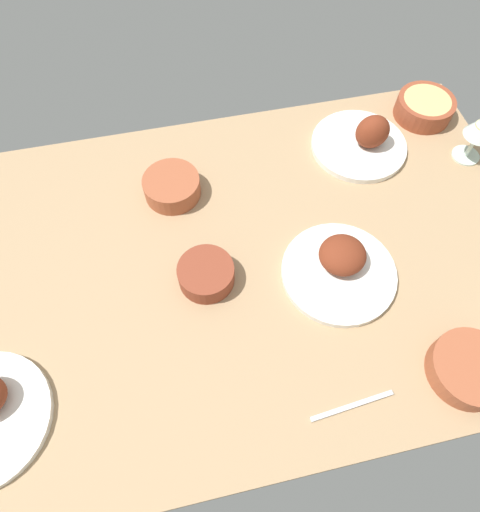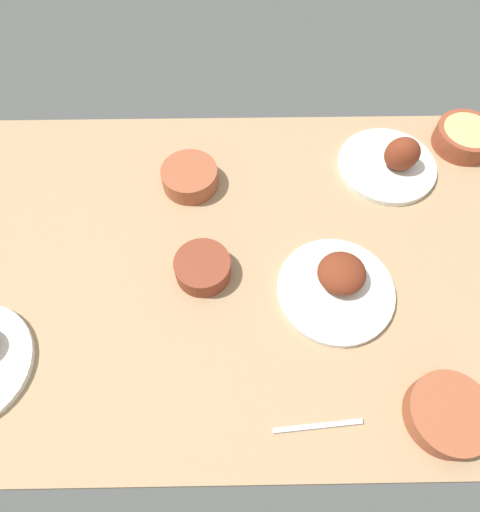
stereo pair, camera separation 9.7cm
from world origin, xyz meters
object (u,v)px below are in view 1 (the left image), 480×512
bowl_potatoes (470,369)px  bowl_pasta (424,107)px  bowl_soup (206,274)px  plate_center_main (363,141)px  bowl_cream (172,186)px  plate_near_viewer (340,266)px  fork_loose (352,406)px

bowl_potatoes → bowl_pasta: bearing=-107.2°
bowl_soup → bowl_potatoes: (-45.74, 30.99, -0.14)cm
plate_center_main → bowl_cream: size_ratio=1.80×
bowl_cream → plate_near_viewer: bearing=138.1°
bowl_pasta → bowl_soup: size_ratio=1.25×
plate_center_main → bowl_pasta: (-20.31, -7.82, 0.38)cm
bowl_pasta → fork_loose: bearing=57.2°
plate_center_main → fork_loose: (24.62, 61.83, -2.16)cm
plate_center_main → bowl_cream: plate_center_main is taller
plate_center_main → fork_loose: plate_center_main is taller
plate_center_main → bowl_potatoes: size_ratio=1.61×
fork_loose → bowl_cream: bearing=109.2°
plate_center_main → bowl_potatoes: 60.44cm
bowl_cream → bowl_pasta: bowl_pasta is taller
bowl_cream → fork_loose: size_ratio=0.81×
plate_near_viewer → plate_center_main: bearing=-117.8°
bowl_soup → fork_loose: size_ratio=0.73×
plate_center_main → plate_near_viewer: (17.73, 33.61, -0.33)cm
plate_center_main → bowl_soup: 55.12cm
bowl_soup → bowl_potatoes: bearing=145.9°
plate_near_viewer → bowl_pasta: 56.25cm
bowl_cream → bowl_pasta: 71.77cm
bowl_soup → bowl_potatoes: bowl_soup is taller
bowl_soup → fork_loose: bowl_soup is taller
bowl_soup → bowl_potatoes: size_ratio=0.80×
plate_near_viewer → bowl_pasta: bearing=-132.6°
plate_center_main → plate_near_viewer: 38.00cm
bowl_pasta → plate_near_viewer: bearing=47.4°
plate_center_main → bowl_potatoes: bearing=89.2°
plate_center_main → bowl_pasta: plate_center_main is taller
bowl_pasta → bowl_potatoes: bearing=72.8°
plate_center_main → fork_loose: size_ratio=1.47×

